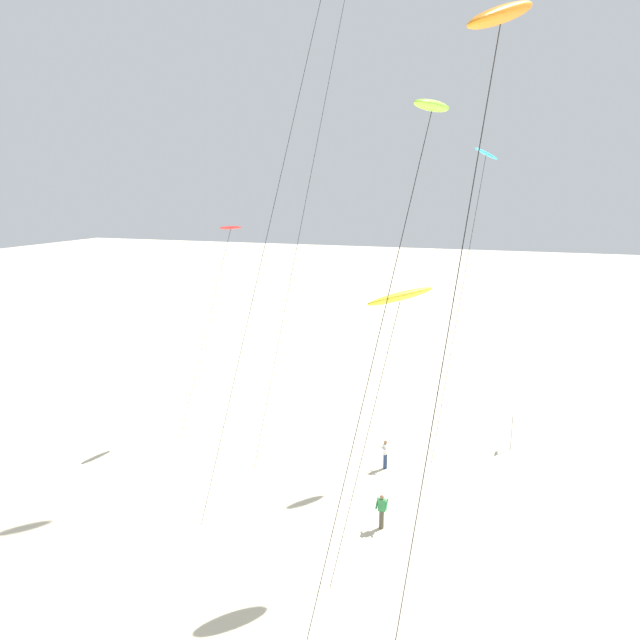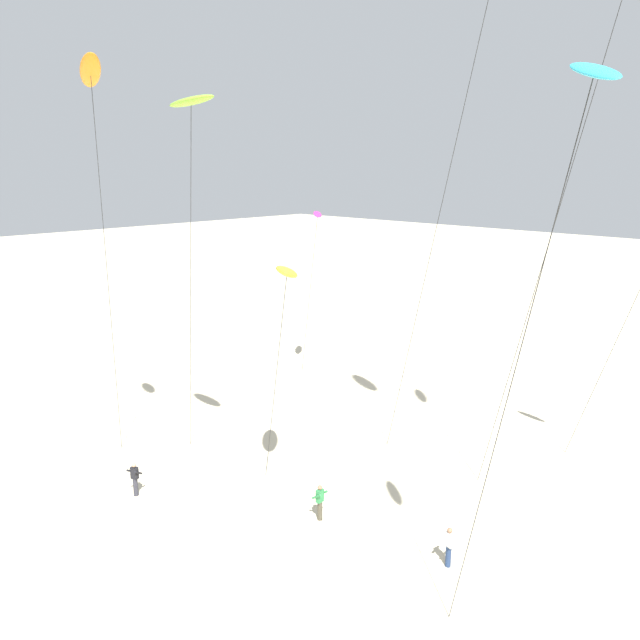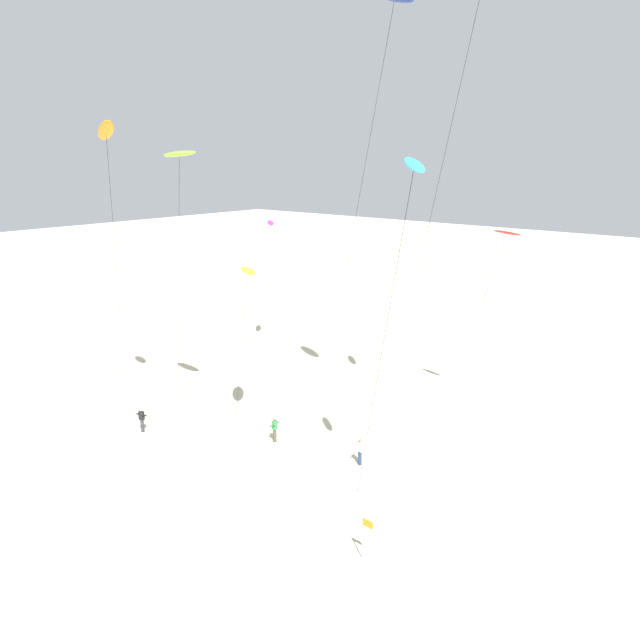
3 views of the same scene
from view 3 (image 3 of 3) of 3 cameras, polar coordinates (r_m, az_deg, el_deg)
ground_plane at (r=32.64m, az=-9.60°, el=-16.39°), size 260.00×260.00×0.00m
kite_magenta at (r=50.02m, az=-5.02°, el=9.59°), size 4.11×2.56×12.33m
kite_red at (r=38.22m, az=18.20°, el=7.91°), size 5.10×2.40×13.05m
kite_cyan at (r=23.64m, az=9.29°, el=14.12°), size 4.60×2.56×17.52m
kite_navy at (r=33.85m, az=7.46°, el=29.29°), size 9.18×4.63×26.08m
kite_lime at (r=34.86m, az=-14.01°, el=15.74°), size 7.18×3.19×17.88m
kite_yellow at (r=33.50m, az=-7.25°, el=4.87°), size 5.09×3.15×11.56m
kite_orange at (r=37.10m, az=-20.77°, el=17.24°), size 5.40×2.79×19.68m
kite_flyer_nearest at (r=39.43m, az=-17.52°, el=-9.53°), size 0.69×0.67×1.67m
kite_flyer_middle at (r=36.53m, az=-4.59°, el=-10.89°), size 0.52×0.54×1.67m
kite_flyer_furthest at (r=34.01m, az=4.05°, el=-13.03°), size 0.64×0.62×1.67m
marker_flag at (r=26.76m, az=4.58°, el=-20.40°), size 0.56×0.05×2.10m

